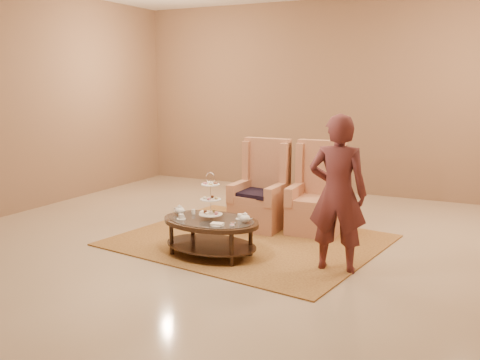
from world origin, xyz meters
The scene contains 9 objects.
ground centered at (0.00, 0.00, 0.00)m, with size 8.00×8.00×0.00m, color tan.
ceiling centered at (0.00, 0.00, 0.00)m, with size 8.00×8.00×0.02m, color silver.
wall_back centered at (0.00, 4.00, 1.75)m, with size 8.00×0.04×3.50m, color #88654A.
wall_left centered at (-4.00, 0.00, 1.75)m, with size 0.04×8.00×3.50m, color #88654A.
rug centered at (-0.09, 0.42, 0.01)m, with size 3.50×3.05×0.02m.
tea_table centered at (-0.23, -0.33, 0.37)m, with size 1.25×0.90×1.01m.
armchair_left centered at (-0.22, 1.09, 0.42)m, with size 0.68×0.70×1.25m.
armchair_right centered at (0.55, 1.23, 0.42)m, with size 0.71×0.73×1.25m.
person centered at (1.22, -0.15, 0.86)m, with size 0.67×0.49×1.71m.
Camera 1 is at (2.77, -5.61, 2.03)m, focal length 40.00 mm.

